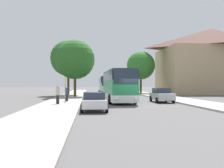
{
  "coord_description": "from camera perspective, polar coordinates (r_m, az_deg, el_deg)",
  "views": [
    {
      "loc": [
        -4.23,
        -24.03,
        2.02
      ],
      "look_at": [
        -1.16,
        10.57,
        2.02
      ],
      "focal_mm": 42.0,
      "sensor_mm": 36.0,
      "label": 1
    }
  ],
  "objects": [
    {
      "name": "ground_plane",
      "position": [
        24.48,
        4.91,
        -4.73
      ],
      "size": [
        300.0,
        300.0,
        0.0
      ],
      "primitive_type": "plane",
      "color": "#565454",
      "rests_on": "ground"
    },
    {
      "name": "sidewalk_left",
      "position": [
        24.26,
        -11.65,
        -4.6
      ],
      "size": [
        4.0,
        120.0,
        0.15
      ],
      "primitive_type": "cube",
      "color": "#A39E93",
      "rests_on": "ground_plane"
    },
    {
      "name": "sidewalk_right",
      "position": [
        26.59,
        19.98,
        -4.19
      ],
      "size": [
        4.0,
        120.0,
        0.15
      ],
      "primitive_type": "cube",
      "color": "#A39E93",
      "rests_on": "ground_plane"
    },
    {
      "name": "building_right_background",
      "position": [
        58.51,
        21.07,
        4.69
      ],
      "size": [
        20.76,
        14.34,
        13.62
      ],
      "color": "tan",
      "rests_on": "ground_plane"
    },
    {
      "name": "bus_front",
      "position": [
        29.16,
        1.36,
        -0.31
      ],
      "size": [
        2.96,
        10.82,
        3.49
      ],
      "rotation": [
        0.0,
        0.0,
        0.02
      ],
      "color": "silver",
      "rests_on": "ground_plane"
    },
    {
      "name": "bus_middle",
      "position": [
        42.93,
        -0.93,
        -0.42
      ],
      "size": [
        2.99,
        11.65,
        3.18
      ],
      "rotation": [
        0.0,
        0.0,
        -0.01
      ],
      "color": "#238942",
      "rests_on": "ground_plane"
    },
    {
      "name": "parked_car_left_curb",
      "position": [
        19.65,
        -3.99,
        -3.73
      ],
      "size": [
        1.97,
        4.32,
        1.41
      ],
      "rotation": [
        0.0,
        0.0,
        0.01
      ],
      "color": "silver",
      "rests_on": "ground_plane"
    },
    {
      "name": "parked_car_right_near",
      "position": [
        29.44,
        10.74,
        -2.35
      ],
      "size": [
        1.97,
        4.32,
        1.58
      ],
      "rotation": [
        0.0,
        0.0,
        3.14
      ],
      "color": "#B7B7BC",
      "rests_on": "ground_plane"
    },
    {
      "name": "parked_car_right_far",
      "position": [
        51.82,
        3.97,
        -1.43
      ],
      "size": [
        2.3,
        4.61,
        1.38
      ],
      "rotation": [
        0.0,
        0.0,
        3.19
      ],
      "color": "red",
      "rests_on": "ground_plane"
    },
    {
      "name": "bus_stop_sign",
      "position": [
        25.74,
        -10.17,
        -0.69
      ],
      "size": [
        0.08,
        0.45,
        2.51
      ],
      "color": "gray",
      "rests_on": "sidewalk_left"
    },
    {
      "name": "pedestrian_waiting_near",
      "position": [
        25.09,
        -11.74,
        -2.23
      ],
      "size": [
        0.36,
        0.36,
        1.77
      ],
      "rotation": [
        0.0,
        0.0,
        0.26
      ],
      "color": "#23232D",
      "rests_on": "sidewalk_left"
    },
    {
      "name": "pedestrian_waiting_far",
      "position": [
        28.76,
        -9.84,
        -2.11
      ],
      "size": [
        0.36,
        0.36,
        1.62
      ],
      "rotation": [
        0.0,
        0.0,
        2.42
      ],
      "color": "#23232D",
      "rests_on": "sidewalk_left"
    },
    {
      "name": "tree_left_near",
      "position": [
        39.89,
        -8.07,
        5.29
      ],
      "size": [
        5.95,
        5.95,
        8.53
      ],
      "color": "#513D23",
      "rests_on": "sidewalk_left"
    },
    {
      "name": "tree_left_far",
      "position": [
        46.46,
        -9.49,
        5.53
      ],
      "size": [
        6.22,
        6.22,
        9.48
      ],
      "color": "#513D23",
      "rests_on": "sidewalk_left"
    },
    {
      "name": "tree_right_near",
      "position": [
        54.09,
        6.29,
        4.03
      ],
      "size": [
        5.78,
        5.78,
        8.57
      ],
      "color": "#47331E",
      "rests_on": "sidewalk_right"
    }
  ]
}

